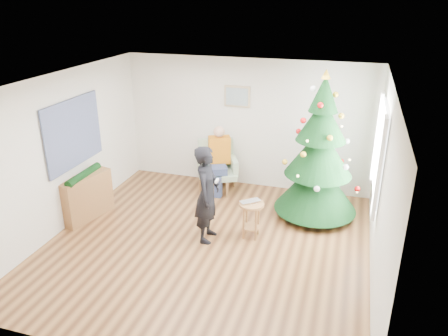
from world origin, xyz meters
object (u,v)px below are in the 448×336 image
(stool, at_px, (251,220))
(armchair, at_px, (217,172))
(standing_man, at_px, (207,194))
(christmas_tree, at_px, (319,154))
(console, at_px, (86,197))

(stool, relative_size, armchair, 0.61)
(standing_man, bearing_deg, armchair, 10.51)
(christmas_tree, distance_m, console, 4.14)
(christmas_tree, height_order, armchair, christmas_tree)
(armchair, height_order, standing_man, standing_man)
(christmas_tree, xyz_separation_m, console, (-3.86, -1.25, -0.78))
(christmas_tree, xyz_separation_m, stool, (-0.92, -1.05, -0.87))
(stool, bearing_deg, console, -176.01)
(stool, distance_m, console, 2.95)
(christmas_tree, distance_m, standing_man, 2.09)
(stool, bearing_deg, armchair, 124.35)
(stool, bearing_deg, standing_man, -158.26)
(standing_man, bearing_deg, console, 85.74)
(christmas_tree, relative_size, console, 2.63)
(armchair, distance_m, standing_man, 1.98)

